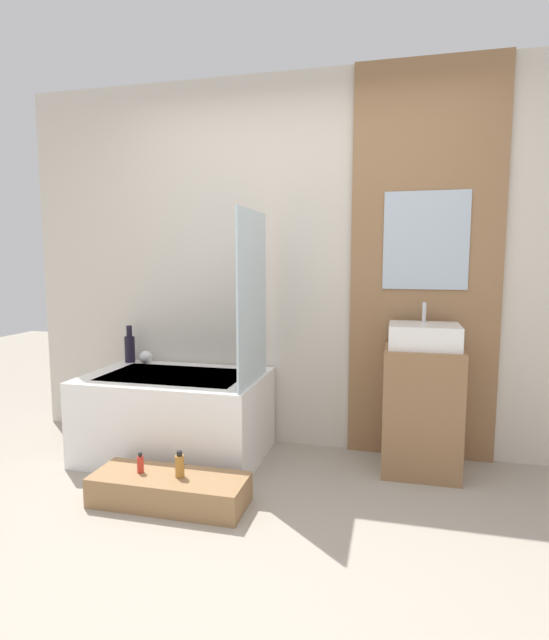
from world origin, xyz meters
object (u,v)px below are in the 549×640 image
bathtub (176,415)px  vase_tall_dark (130,347)px  wooden_step_bench (169,490)px  bottle_soap_secondary (180,465)px  bottle_soap_primary (140,464)px  sink (424,336)px  vase_round_light (146,357)px

bathtub → vase_tall_dark: bearing=149.1°
wooden_step_bench → bottle_soap_secondary: 0.16m
bottle_soap_primary → bathtub: bearing=97.6°
bathtub → sink: bearing=5.4°
vase_tall_dark → bottle_soap_primary: 1.21m
vase_tall_dark → vase_round_light: size_ratio=2.96×
sink → vase_round_light: sink is taller
bathtub → bottle_soap_primary: bearing=-82.4°
bathtub → bottle_soap_secondary: 0.72m
sink → vase_round_light: 2.01m
sink → bottle_soap_secondary: 1.64m
wooden_step_bench → vase_tall_dark: size_ratio=3.08×
wooden_step_bench → vase_round_light: 1.25m
bathtub → bottle_soap_secondary: size_ratio=8.22×
sink → vase_tall_dark: sink is taller
wooden_step_bench → bottle_soap_primary: size_ratio=7.58×
bathtub → bottle_soap_primary: 0.65m
vase_tall_dark → bottle_soap_secondary: (0.83, -0.95, -0.45)m
bathtub → sink: size_ratio=2.82×
wooden_step_bench → bottle_soap_secondary: bottle_soap_secondary is taller
bottle_soap_secondary → vase_tall_dark: bearing=131.2°
sink → vase_tall_dark: bearing=175.9°
bathtub → vase_round_light: bearing=141.7°
vase_round_light → bottle_soap_secondary: size_ratio=0.65×
bottle_soap_primary → bottle_soap_secondary: bottle_soap_secondary is taller
sink → bottle_soap_secondary: sink is taller
vase_round_light → bottle_soap_primary: 1.12m
vase_tall_dark → bathtub: bearing=-30.9°
wooden_step_bench → vase_round_light: (-0.63, 0.94, 0.53)m
vase_tall_dark → bottle_soap_primary: vase_tall_dark is taller
wooden_step_bench → sink: sink is taller
bottle_soap_primary → bottle_soap_secondary: size_ratio=0.78×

